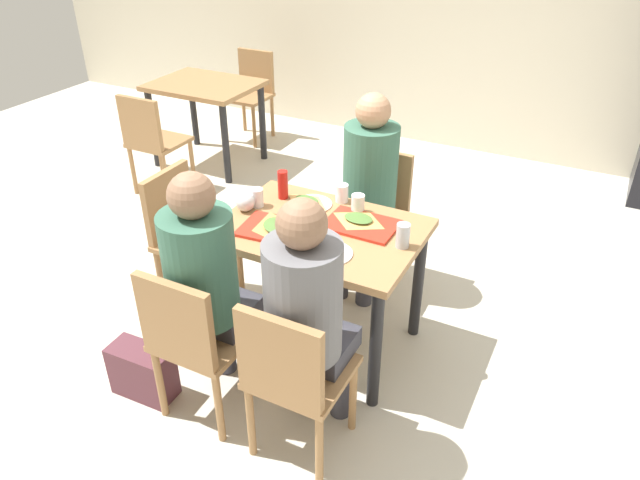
% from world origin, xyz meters
% --- Properties ---
extents(ground_plane, '(10.00, 10.00, 0.02)m').
position_xyz_m(ground_plane, '(0.00, 0.00, -0.01)').
color(ground_plane, beige).
extents(main_table, '(1.02, 0.73, 0.74)m').
position_xyz_m(main_table, '(0.00, 0.00, 0.63)').
color(main_table, '#9E7247').
rests_on(main_table, ground_plane).
extents(chair_near_left, '(0.40, 0.40, 0.84)m').
position_xyz_m(chair_near_left, '(-0.25, -0.75, 0.49)').
color(chair_near_left, '#9E7247').
rests_on(chair_near_left, ground_plane).
extents(chair_near_right, '(0.40, 0.40, 0.84)m').
position_xyz_m(chair_near_right, '(0.25, -0.75, 0.49)').
color(chair_near_right, '#9E7247').
rests_on(chair_near_right, ground_plane).
extents(chair_far_side, '(0.40, 0.40, 0.84)m').
position_xyz_m(chair_far_side, '(0.00, 0.75, 0.49)').
color(chair_far_side, '#9E7247').
rests_on(chair_far_side, ground_plane).
extents(chair_left_end, '(0.40, 0.40, 0.84)m').
position_xyz_m(chair_left_end, '(-0.89, 0.00, 0.49)').
color(chair_left_end, '#9E7247').
rests_on(chair_left_end, ground_plane).
extents(person_in_red, '(0.32, 0.42, 1.25)m').
position_xyz_m(person_in_red, '(-0.25, -0.61, 0.74)').
color(person_in_red, '#383842').
rests_on(person_in_red, ground_plane).
extents(person_in_brown_jacket, '(0.32, 0.42, 1.25)m').
position_xyz_m(person_in_brown_jacket, '(0.25, -0.61, 0.74)').
color(person_in_brown_jacket, '#383842').
rests_on(person_in_brown_jacket, ground_plane).
extents(person_far_side, '(0.32, 0.42, 1.25)m').
position_xyz_m(person_far_side, '(-0.00, 0.61, 0.74)').
color(person_far_side, '#383842').
rests_on(person_far_side, ground_plane).
extents(tray_red_near, '(0.38, 0.29, 0.02)m').
position_xyz_m(tray_red_near, '(-0.18, -0.13, 0.75)').
color(tray_red_near, red).
rests_on(tray_red_near, main_table).
extents(tray_red_far, '(0.36, 0.26, 0.02)m').
position_xyz_m(tray_red_far, '(0.18, 0.11, 0.75)').
color(tray_red_far, red).
rests_on(tray_red_far, main_table).
extents(paper_plate_center, '(0.22, 0.22, 0.01)m').
position_xyz_m(paper_plate_center, '(-0.15, 0.20, 0.74)').
color(paper_plate_center, white).
rests_on(paper_plate_center, main_table).
extents(paper_plate_near_edge, '(0.22, 0.22, 0.01)m').
position_xyz_m(paper_plate_near_edge, '(0.15, -0.20, 0.74)').
color(paper_plate_near_edge, white).
rests_on(paper_plate_near_edge, main_table).
extents(pizza_slice_a, '(0.28, 0.29, 0.02)m').
position_xyz_m(pizza_slice_a, '(-0.18, -0.13, 0.76)').
color(pizza_slice_a, '#C68C47').
rests_on(pizza_slice_a, tray_red_near).
extents(pizza_slice_b, '(0.24, 0.19, 0.02)m').
position_xyz_m(pizza_slice_b, '(0.16, 0.13, 0.76)').
color(pizza_slice_b, tan).
rests_on(pizza_slice_b, tray_red_far).
extents(pizza_slice_c, '(0.23, 0.18, 0.02)m').
position_xyz_m(pizza_slice_c, '(-0.18, 0.20, 0.76)').
color(pizza_slice_c, '#DBAD60').
rests_on(pizza_slice_c, paper_plate_center).
extents(plastic_cup_a, '(0.07, 0.07, 0.10)m').
position_xyz_m(plastic_cup_a, '(-0.03, 0.31, 0.79)').
color(plastic_cup_a, white).
rests_on(plastic_cup_a, main_table).
extents(plastic_cup_b, '(0.07, 0.07, 0.10)m').
position_xyz_m(plastic_cup_b, '(0.03, -0.31, 0.79)').
color(plastic_cup_b, white).
rests_on(plastic_cup_b, main_table).
extents(plastic_cup_c, '(0.07, 0.07, 0.10)m').
position_xyz_m(plastic_cup_c, '(-0.41, 0.05, 0.79)').
color(plastic_cup_c, white).
rests_on(plastic_cup_c, main_table).
extents(plastic_cup_d, '(0.07, 0.07, 0.10)m').
position_xyz_m(plastic_cup_d, '(0.10, 0.24, 0.79)').
color(plastic_cup_d, white).
rests_on(plastic_cup_d, main_table).
extents(soda_can, '(0.07, 0.07, 0.12)m').
position_xyz_m(soda_can, '(0.43, 0.02, 0.80)').
color(soda_can, '#B7BCC6').
rests_on(soda_can, main_table).
extents(condiment_bottle, '(0.06, 0.06, 0.16)m').
position_xyz_m(condiment_bottle, '(-0.33, 0.20, 0.82)').
color(condiment_bottle, red).
rests_on(condiment_bottle, main_table).
extents(foil_bundle, '(0.10, 0.10, 0.10)m').
position_xyz_m(foil_bundle, '(-0.43, -0.02, 0.79)').
color(foil_bundle, silver).
rests_on(foil_bundle, main_table).
extents(handbag, '(0.33, 0.17, 0.28)m').
position_xyz_m(handbag, '(-0.60, -0.76, 0.14)').
color(handbag, '#592D38').
rests_on(handbag, ground_plane).
extents(background_table, '(0.90, 0.70, 0.74)m').
position_xyz_m(background_table, '(-2.04, 1.77, 0.61)').
color(background_table, '#9E7247').
rests_on(background_table, ground_plane).
extents(background_chair_near, '(0.40, 0.40, 0.84)m').
position_xyz_m(background_chair_near, '(-2.04, 1.03, 0.49)').
color(background_chair_near, '#9E7247').
rests_on(background_chair_near, ground_plane).
extents(background_chair_far, '(0.40, 0.40, 0.84)m').
position_xyz_m(background_chair_far, '(-2.04, 2.50, 0.49)').
color(background_chair_far, '#9E7247').
rests_on(background_chair_far, ground_plane).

